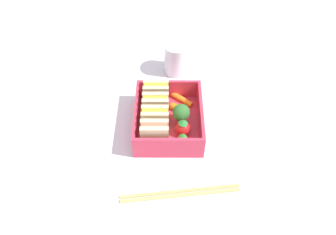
{
  "coord_description": "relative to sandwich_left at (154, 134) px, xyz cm",
  "views": [
    {
      "loc": [
        -43.07,
        -0.13,
        53.18
      ],
      "look_at": [
        0.0,
        0.0,
        2.7
      ],
      "focal_mm": 35.0,
      "sensor_mm": 36.0,
      "label": 1
    }
  ],
  "objects": [
    {
      "name": "ground_plane",
      "position": [
        5.28,
        -2.64,
        -5.08
      ],
      "size": [
        120.0,
        120.0,
        2.0
      ],
      "primitive_type": "cube",
      "color": "white"
    },
    {
      "name": "bento_tray",
      "position": [
        5.28,
        -2.64,
        -3.48
      ],
      "size": [
        15.87,
        13.54,
        1.2
      ],
      "primitive_type": "cube",
      "color": "#DC344F",
      "rests_on": "ground_plane"
    },
    {
      "name": "bento_rim",
      "position": [
        5.28,
        -2.64,
        -0.69
      ],
      "size": [
        15.87,
        13.54,
        4.39
      ],
      "color": "#DC344F",
      "rests_on": "bento_tray"
    },
    {
      "name": "sandwich_left",
      "position": [
        0.0,
        0.0,
        0.0
      ],
      "size": [
        2.76,
        5.28,
        5.76
      ],
      "color": "beige",
      "rests_on": "bento_tray"
    },
    {
      "name": "sandwich_center_left",
      "position": [
        3.52,
        0.0,
        0.0
      ],
      "size": [
        2.76,
        5.28,
        5.76
      ],
      "color": "beige",
      "rests_on": "bento_tray"
    },
    {
      "name": "sandwich_center",
      "position": [
        7.03,
        0.0,
        0.0
      ],
      "size": [
        2.76,
        5.28,
        5.76
      ],
      "color": "beige",
      "rests_on": "bento_tray"
    },
    {
      "name": "sandwich_center_right",
      "position": [
        10.55,
        0.0,
        0.0
      ],
      "size": [
        2.76,
        5.28,
        5.76
      ],
      "color": "beige",
      "rests_on": "bento_tray"
    },
    {
      "name": "strawberry_far_left",
      "position": [
        -0.45,
        -5.31,
        -1.48
      ],
      "size": [
        2.56,
        2.56,
        3.16
      ],
      "color": "red",
      "rests_on": "bento_tray"
    },
    {
      "name": "strawberry_left",
      "position": [
        2.51,
        -5.44,
        -1.26
      ],
      "size": [
        3.0,
        3.0,
        3.6
      ],
      "color": "red",
      "rests_on": "bento_tray"
    },
    {
      "name": "broccoli_floret",
      "position": [
        4.9,
        -5.15,
        0.04
      ],
      "size": [
        3.55,
        3.55,
        4.82
      ],
      "color": "#94C35A",
      "rests_on": "bento_tray"
    },
    {
      "name": "carrot_stick_left",
      "position": [
        8.42,
        -5.08,
        -2.15
      ],
      "size": [
        3.06,
        4.3,
        1.45
      ],
      "primitive_type": "cylinder",
      "rotation": [
        1.57,
        0.0,
        2.7
      ],
      "color": "orange",
      "rests_on": "bento_tray"
    },
    {
      "name": "carrot_stick_far_left",
      "position": [
        11.29,
        -5.54,
        -2.29
      ],
      "size": [
        4.23,
        4.84,
        1.18
      ],
      "primitive_type": "cylinder",
      "rotation": [
        1.57,
        0.0,
        2.46
      ],
      "color": "orange",
      "rests_on": "bento_tray"
    },
    {
      "name": "chopstick_pair",
      "position": [
        -10.25,
        -4.76,
        -3.73
      ],
      "size": [
        3.98,
        21.57,
        0.7
      ],
      "color": "tan",
      "rests_on": "ground_plane"
    },
    {
      "name": "drinking_glass",
      "position": [
        22.57,
        -4.4,
        -0.26
      ],
      "size": [
        5.71,
        5.71,
        7.65
      ],
      "primitive_type": "cylinder",
      "color": "white",
      "rests_on": "ground_plane"
    }
  ]
}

